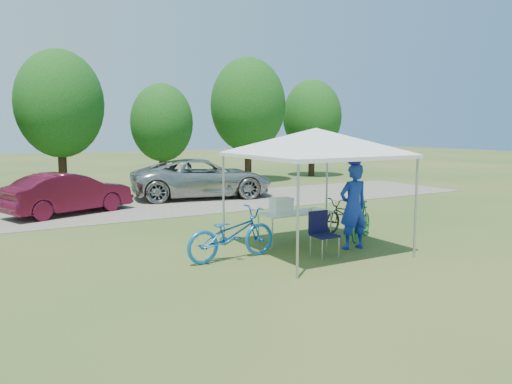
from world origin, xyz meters
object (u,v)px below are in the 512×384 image
folding_chair (322,229)px  bike_dark (346,213)px  bike_blue (231,234)px  minivan (202,178)px  sedan (68,193)px  cyclist (353,207)px  bike_green (361,221)px  cooler (281,206)px  folding_table (295,214)px

folding_chair → bike_dark: (2.21, 1.82, -0.11)m
folding_chair → bike_blue: 1.95m
bike_blue → minivan: 9.44m
bike_dark → sedan: 8.74m
cyclist → bike_green: bearing=-137.9°
bike_dark → bike_green: bearing=-37.1°
sedan → bike_blue: bearing=174.2°
bike_dark → cooler: bearing=-94.7°
bike_green → folding_table: bearing=-144.4°
cooler → minivan: size_ratio=0.09×
bike_blue → sedan: 7.77m
folding_table → sedan: bearing=120.6°
folding_table → cooler: 0.46m
folding_table → folding_chair: folding_chair is taller
folding_chair → minivan: size_ratio=0.17×
bike_green → bike_dark: bearing=126.0°
bike_blue → bike_green: (3.62, 0.09, -0.07)m
folding_table → cyclist: 1.47m
cooler → bike_dark: (2.36, 0.47, -0.46)m
bike_blue → sedan: size_ratio=0.52×
bike_blue → bike_dark: bike_blue is taller
cyclist → cooler: bearing=-43.4°
folding_chair → cooler: bearing=98.2°
bike_dark → sedan: bearing=-152.7°
bike_green → sedan: sedan is taller
bike_blue → bike_green: size_ratio=1.32×
bike_dark → folding_table: bearing=-92.5°
bike_blue → folding_table: bearing=-75.6°
cyclist → bike_green: (0.82, 0.63, -0.50)m
bike_blue → bike_green: bike_blue is taller
folding_table → bike_dark: size_ratio=1.03×
cooler → cyclist: size_ratio=0.26×
cyclist → bike_green: size_ratio=1.25×
minivan → bike_dark: bearing=-162.9°
minivan → cyclist: bearing=-171.5°
bike_dark → minivan: minivan is taller
bike_dark → sedan: (-5.99, 6.35, 0.22)m
cooler → bike_green: 2.08m
bike_blue → sedan: (-1.95, 7.52, 0.13)m
folding_table → bike_blue: bike_blue is taller
bike_green → sedan: (-5.58, 7.44, 0.21)m
minivan → sedan: bearing=115.6°
cooler → cyclist: cyclist is taller
cooler → bike_dark: cooler is taller
minivan → sedan: 5.38m
cooler → folding_table: bearing=-0.0°
bike_blue → cyclist: bearing=-105.2°
sedan → folding_table: bearing=-169.7°
folding_chair → sedan: bearing=116.6°
folding_table → cooler: bearing=180.0°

